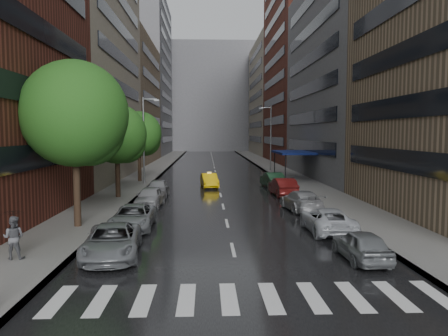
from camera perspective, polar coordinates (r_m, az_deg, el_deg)
The scene contains 18 objects.
ground at distance 16.99m, azimuth 2.02°, elevation -14.18°, with size 220.00×220.00×0.00m, color gray.
road at distance 66.27m, azimuth -1.23°, elevation -0.09°, with size 14.00×140.00×0.01m, color black.
sidewalk_left at distance 66.71m, azimuth -8.99°, elevation -0.06°, with size 4.00×140.00×0.15m, color gray.
sidewalk_right at distance 67.04m, azimuth 6.48°, elevation -0.01°, with size 4.00×140.00×0.15m, color gray.
crosswalk at distance 15.13m, azimuth 3.41°, elevation -16.56°, with size 13.15×2.80×0.01m.
buildings_left at distance 76.80m, azimuth -12.92°, elevation 12.40°, with size 8.00×108.00×38.00m.
buildings_right at distance 75.13m, azimuth 10.41°, elevation 11.88°, with size 8.05×109.10×36.00m.
building_far at distance 134.45m, azimuth -1.80°, elevation 9.13°, with size 40.00×14.00×32.00m, color slate.
tree_near at distance 26.01m, azimuth -18.90°, elevation 6.69°, with size 5.98×5.98×9.53m.
tree_mid at distance 37.09m, azimuth -13.81°, elevation 4.30°, with size 4.91×4.91×7.82m.
tree_far at distance 48.76m, azimuth -11.03°, elevation 4.41°, with size 4.91×4.91×7.82m.
taxi at distance 43.75m, azimuth -1.93°, elevation -1.63°, with size 1.48×4.24×1.40m, color yellow.
parked_cars_left at distance 27.90m, azimuth -10.92°, elevation -5.26°, with size 2.85×23.05×1.51m.
parked_cars_right at distance 31.81m, azimuth 9.77°, elevation -4.02°, with size 2.52×29.72×1.58m.
ped_black_umbrella at distance 20.57m, azimuth -25.82°, elevation -7.34°, with size 0.96×0.98×2.09m.
street_lamp_left at distance 46.49m, azimuth -10.36°, elevation 3.84°, with size 1.74×0.22×9.00m.
street_lamp_right at distance 61.69m, azimuth 6.05°, elevation 4.07°, with size 1.74×0.22×9.00m.
awning at distance 52.09m, azimuth 9.01°, elevation 2.01°, with size 4.00×8.00×3.12m.
Camera 1 is at (-1.23, -16.03, 5.48)m, focal length 35.00 mm.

